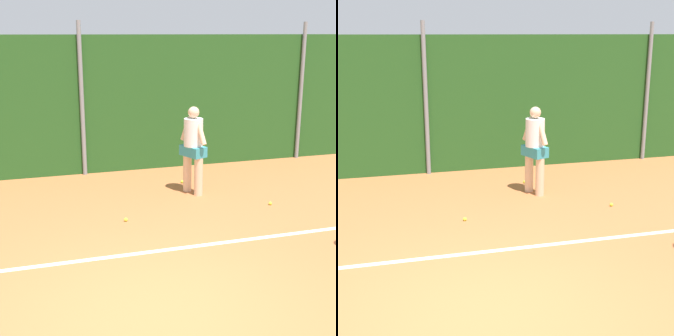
# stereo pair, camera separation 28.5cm
# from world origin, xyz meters

# --- Properties ---
(ground_plane) EXTENTS (30.32, 30.32, 0.00)m
(ground_plane) POSITION_xyz_m (0.00, 1.92, 0.00)
(ground_plane) COLOR #B76638
(hedge_fence_backdrop) EXTENTS (19.71, 0.25, 3.22)m
(hedge_fence_backdrop) POSITION_xyz_m (0.00, 6.52, 1.61)
(hedge_fence_backdrop) COLOR #23511E
(hedge_fence_backdrop) RESTS_ON ground_plane
(fence_post_center) EXTENTS (0.10, 0.10, 3.53)m
(fence_post_center) POSITION_xyz_m (0.00, 6.35, 1.76)
(fence_post_center) COLOR gray
(fence_post_center) RESTS_ON ground_plane
(fence_post_right) EXTENTS (0.10, 0.10, 3.53)m
(fence_post_right) POSITION_xyz_m (5.68, 6.35, 1.76)
(fence_post_right) COLOR gray
(fence_post_right) RESTS_ON ground_plane
(court_baseline_paint) EXTENTS (14.40, 0.10, 0.01)m
(court_baseline_paint) POSITION_xyz_m (0.00, 1.72, 0.00)
(court_baseline_paint) COLOR white
(court_baseline_paint) RESTS_ON ground_plane
(player_backcourt_far) EXTENTS (0.49, 0.72, 1.82)m
(player_backcourt_far) POSITION_xyz_m (1.98, 4.29, 1.03)
(player_backcourt_far) COLOR beige
(player_backcourt_far) RESTS_ON ground_plane
(tennis_ball_0) EXTENTS (0.07, 0.07, 0.07)m
(tennis_ball_0) POSITION_xyz_m (3.18, 3.13, 0.03)
(tennis_ball_0) COLOR #CCDB33
(tennis_ball_0) RESTS_ON ground_plane
(tennis_ball_3) EXTENTS (0.07, 0.07, 0.07)m
(tennis_ball_3) POSITION_xyz_m (0.29, 3.09, 0.03)
(tennis_ball_3) COLOR #CCDB33
(tennis_ball_3) RESTS_ON ground_plane
(tennis_ball_7) EXTENTS (0.07, 0.07, 0.07)m
(tennis_ball_7) POSITION_xyz_m (1.99, 5.01, 0.03)
(tennis_ball_7) COLOR #CCDB33
(tennis_ball_7) RESTS_ON ground_plane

